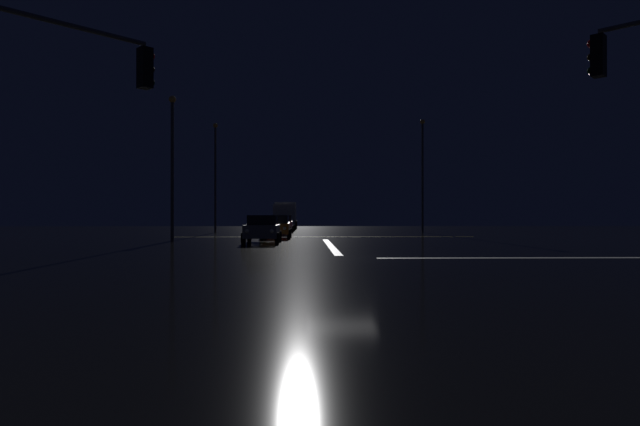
{
  "coord_description": "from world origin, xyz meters",
  "views": [
    {
      "loc": [
        -1.3,
        -19.65,
        1.54
      ],
      "look_at": [
        -0.44,
        11.96,
        1.7
      ],
      "focal_mm": 30.6,
      "sensor_mm": 36.0,
      "label": 1
    }
  ],
  "objects_px": {
    "sedan_red": "(278,225)",
    "box_truck": "(285,214)",
    "traffic_signal_sw": "(35,89)",
    "sedan_gray": "(263,229)",
    "streetlamp_left_near": "(172,157)",
    "sedan_orange": "(276,226)",
    "streetlamp_left_far": "(215,170)",
    "sedan_black": "(282,223)",
    "sedan_silver": "(283,224)",
    "streetlamp_right_far": "(423,168)"
  },
  "relations": [
    {
      "from": "sedan_red",
      "to": "box_truck",
      "type": "bearing_deg",
      "value": 90.4
    },
    {
      "from": "traffic_signal_sw",
      "to": "sedan_gray",
      "type": "bearing_deg",
      "value": 78.96
    },
    {
      "from": "streetlamp_left_near",
      "to": "box_truck",
      "type": "bearing_deg",
      "value": 79.05
    },
    {
      "from": "sedan_orange",
      "to": "streetlamp_left_far",
      "type": "relative_size",
      "value": 0.44
    },
    {
      "from": "sedan_orange",
      "to": "sedan_red",
      "type": "relative_size",
      "value": 1.0
    },
    {
      "from": "sedan_black",
      "to": "traffic_signal_sw",
      "type": "height_order",
      "value": "traffic_signal_sw"
    },
    {
      "from": "box_truck",
      "to": "streetlamp_left_near",
      "type": "distance_m",
      "value": 30.92
    },
    {
      "from": "sedan_red",
      "to": "sedan_silver",
      "type": "height_order",
      "value": "same"
    },
    {
      "from": "sedan_black",
      "to": "traffic_signal_sw",
      "type": "bearing_deg",
      "value": -94.74
    },
    {
      "from": "streetlamp_left_far",
      "to": "traffic_signal_sw",
      "type": "bearing_deg",
      "value": -86.75
    },
    {
      "from": "sedan_black",
      "to": "box_truck",
      "type": "xyz_separation_m",
      "value": [
        0.07,
        7.42,
        0.91
      ]
    },
    {
      "from": "box_truck",
      "to": "traffic_signal_sw",
      "type": "height_order",
      "value": "traffic_signal_sw"
    },
    {
      "from": "sedan_black",
      "to": "streetlamp_right_far",
      "type": "xyz_separation_m",
      "value": [
        13.15,
        -6.75,
        5.1
      ]
    },
    {
      "from": "streetlamp_left_near",
      "to": "streetlamp_left_far",
      "type": "xyz_separation_m",
      "value": [
        0.0,
        16.0,
        0.54
      ]
    },
    {
      "from": "sedan_orange",
      "to": "streetlamp_left_near",
      "type": "height_order",
      "value": "streetlamp_left_near"
    },
    {
      "from": "sedan_silver",
      "to": "box_truck",
      "type": "xyz_separation_m",
      "value": [
        -0.24,
        13.47,
        0.91
      ]
    },
    {
      "from": "sedan_red",
      "to": "box_truck",
      "type": "xyz_separation_m",
      "value": [
        -0.14,
        19.58,
        0.91
      ]
    },
    {
      "from": "sedan_orange",
      "to": "box_truck",
      "type": "relative_size",
      "value": 0.52
    },
    {
      "from": "box_truck",
      "to": "traffic_signal_sw",
      "type": "bearing_deg",
      "value": -94.14
    },
    {
      "from": "traffic_signal_sw",
      "to": "streetlamp_left_near",
      "type": "bearing_deg",
      "value": 95.67
    },
    {
      "from": "sedan_black",
      "to": "streetlamp_right_far",
      "type": "relative_size",
      "value": 0.42
    },
    {
      "from": "streetlamp_left_near",
      "to": "streetlamp_left_far",
      "type": "distance_m",
      "value": 16.01
    },
    {
      "from": "sedan_gray",
      "to": "streetlamp_left_far",
      "type": "bearing_deg",
      "value": 107.05
    },
    {
      "from": "sedan_gray",
      "to": "sedan_orange",
      "type": "distance_m",
      "value": 6.63
    },
    {
      "from": "box_truck",
      "to": "sedan_orange",
      "type": "bearing_deg",
      "value": -89.27
    },
    {
      "from": "streetlamp_right_far",
      "to": "streetlamp_left_far",
      "type": "height_order",
      "value": "streetlamp_right_far"
    },
    {
      "from": "sedan_red",
      "to": "streetlamp_left_far",
      "type": "distance_m",
      "value": 9.43
    },
    {
      "from": "sedan_gray",
      "to": "streetlamp_left_near",
      "type": "xyz_separation_m",
      "value": [
        -5.74,
        2.72,
        4.34
      ]
    },
    {
      "from": "traffic_signal_sw",
      "to": "sedan_black",
      "type": "bearing_deg",
      "value": 85.26
    },
    {
      "from": "sedan_orange",
      "to": "sedan_black",
      "type": "bearing_deg",
      "value": 91.24
    },
    {
      "from": "sedan_orange",
      "to": "sedan_red",
      "type": "bearing_deg",
      "value": 91.68
    },
    {
      "from": "streetlamp_right_far",
      "to": "traffic_signal_sw",
      "type": "bearing_deg",
      "value": -114.25
    },
    {
      "from": "box_truck",
      "to": "streetlamp_left_far",
      "type": "bearing_deg",
      "value": -112.4
    },
    {
      "from": "sedan_red",
      "to": "traffic_signal_sw",
      "type": "bearing_deg",
      "value": -96.9
    },
    {
      "from": "sedan_gray",
      "to": "sedan_orange",
      "type": "relative_size",
      "value": 1.0
    },
    {
      "from": "sedan_black",
      "to": "streetlamp_left_near",
      "type": "bearing_deg",
      "value": -104.22
    },
    {
      "from": "sedan_gray",
      "to": "sedan_red",
      "type": "height_order",
      "value": "same"
    },
    {
      "from": "sedan_gray",
      "to": "sedan_orange",
      "type": "xyz_separation_m",
      "value": [
        0.43,
        6.61,
        0.0
      ]
    },
    {
      "from": "sedan_gray",
      "to": "sedan_black",
      "type": "relative_size",
      "value": 1.0
    },
    {
      "from": "sedan_red",
      "to": "streetlamp_right_far",
      "type": "xyz_separation_m",
      "value": [
        12.94,
        5.42,
        5.1
      ]
    },
    {
      "from": "streetlamp_right_far",
      "to": "streetlamp_left_far",
      "type": "xyz_separation_m",
      "value": [
        -18.91,
        0.0,
        -0.22
      ]
    },
    {
      "from": "sedan_gray",
      "to": "traffic_signal_sw",
      "type": "height_order",
      "value": "traffic_signal_sw"
    },
    {
      "from": "sedan_black",
      "to": "streetlamp_left_near",
      "type": "distance_m",
      "value": 23.86
    },
    {
      "from": "sedan_black",
      "to": "streetlamp_left_near",
      "type": "relative_size",
      "value": 0.49
    },
    {
      "from": "streetlamp_left_near",
      "to": "streetlamp_left_far",
      "type": "bearing_deg",
      "value": 90.0
    },
    {
      "from": "sedan_orange",
      "to": "sedan_gray",
      "type": "bearing_deg",
      "value": -93.73
    },
    {
      "from": "sedan_gray",
      "to": "sedan_silver",
      "type": "bearing_deg",
      "value": 89.0
    },
    {
      "from": "traffic_signal_sw",
      "to": "sedan_red",
      "type": "bearing_deg",
      "value": 83.1
    },
    {
      "from": "streetlamp_left_near",
      "to": "streetlamp_right_far",
      "type": "distance_m",
      "value": 24.79
    },
    {
      "from": "traffic_signal_sw",
      "to": "streetlamp_left_near",
      "type": "distance_m",
      "value": 21.42
    }
  ]
}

